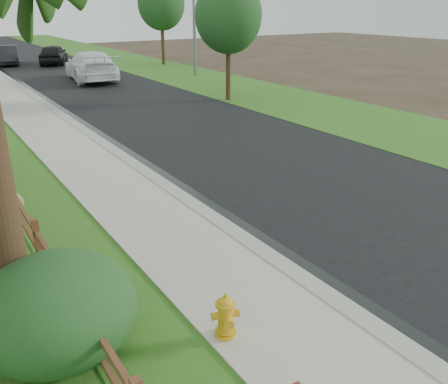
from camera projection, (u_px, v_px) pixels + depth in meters
ground at (379, 357)px, 7.00m from camera, size 120.00×120.00×0.00m
road at (59, 70)px, 36.63m from camera, size 8.00×90.00×0.02m
curb at (0, 74)px, 34.50m from camera, size 0.40×90.00×0.12m
wet_gutter at (6, 74)px, 34.69m from camera, size 0.50×90.00×0.00m
verge_far at (142, 64)px, 40.09m from camera, size 6.00×90.00×0.04m
ranch_fence at (24, 220)px, 9.96m from camera, size 0.12×16.92×1.10m
fire_hydrant at (226, 317)px, 7.19m from camera, size 0.48×0.39×0.74m
white_suv at (91, 66)px, 31.35m from camera, size 3.46×6.86×1.91m
dark_car_mid at (53, 54)px, 39.89m from camera, size 3.59×5.17×1.63m
dark_car_far at (7, 55)px, 39.56m from camera, size 2.40×4.83×1.52m
shrub_b at (57, 310)px, 6.75m from camera, size 2.52×2.52×1.59m
tree_near_right at (228, 16)px, 23.83m from camera, size 3.41×3.41×6.14m
tree_mid_right at (161, 4)px, 38.13m from camera, size 3.80×3.80×6.89m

